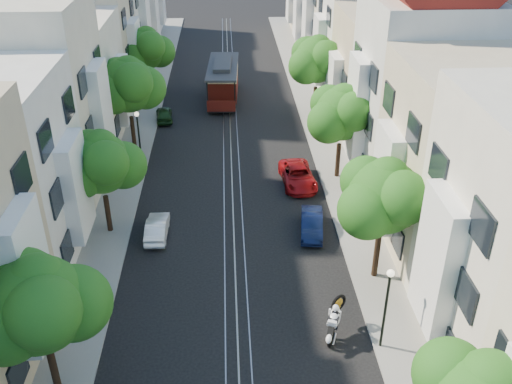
{
  "coord_description": "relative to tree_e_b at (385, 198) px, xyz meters",
  "views": [
    {
      "loc": [
        -0.19,
        -14.24,
        18.51
      ],
      "look_at": [
        1.34,
        14.36,
        2.2
      ],
      "focal_mm": 40.0,
      "sensor_mm": 36.0,
      "label": 1
    }
  ],
  "objects": [
    {
      "name": "lamp_west",
      "position": [
        -13.56,
        13.02,
        -1.89
      ],
      "size": [
        0.32,
        0.32,
        4.16
      ],
      "color": "black",
      "rests_on": "ground"
    },
    {
      "name": "tree_e_c",
      "position": [
        -0.0,
        11.0,
        -0.13
      ],
      "size": [
        4.84,
        3.99,
        6.52
      ],
      "color": "black",
      "rests_on": "ground"
    },
    {
      "name": "lane_line",
      "position": [
        -7.26,
        19.02,
        -4.73
      ],
      "size": [
        0.08,
        80.0,
        0.01
      ],
      "primitive_type": "cube",
      "color": "tan",
      "rests_on": "ground"
    },
    {
      "name": "rail_right",
      "position": [
        -6.71,
        19.02,
        -4.72
      ],
      "size": [
        0.06,
        80.0,
        0.02
      ],
      "primitive_type": "cube",
      "color": "gray",
      "rests_on": "ground"
    },
    {
      "name": "sportbike_rider",
      "position": [
        -2.93,
        -4.16,
        -3.76
      ],
      "size": [
        1.21,
        2.04,
        1.79
      ],
      "rotation": [
        0.0,
        0.0,
        -0.39
      ],
      "color": "black",
      "rests_on": "ground"
    },
    {
      "name": "tree_w_d",
      "position": [
        -14.4,
        27.0,
        -0.13
      ],
      "size": [
        4.84,
        3.99,
        6.52
      ],
      "color": "black",
      "rests_on": "ground"
    },
    {
      "name": "rail_left",
      "position": [
        -7.81,
        19.02,
        -4.72
      ],
      "size": [
        0.06,
        80.0,
        0.02
      ],
      "primitive_type": "cube",
      "color": "gray",
      "rests_on": "ground"
    },
    {
      "name": "ground",
      "position": [
        -7.26,
        19.02,
        -4.73
      ],
      "size": [
        200.0,
        200.0,
        0.0
      ],
      "primitive_type": "plane",
      "color": "black",
      "rests_on": "ground"
    },
    {
      "name": "parked_car_e_mid",
      "position": [
        -2.74,
        4.31,
        -4.15
      ],
      "size": [
        1.65,
        3.64,
        1.16
      ],
      "primitive_type": "imported",
      "rotation": [
        0.0,
        0.0,
        -0.12
      ],
      "color": "#0B153A",
      "rests_on": "ground"
    },
    {
      "name": "rail_slot",
      "position": [
        -7.26,
        19.02,
        -4.72
      ],
      "size": [
        0.06,
        80.0,
        0.02
      ],
      "primitive_type": "cube",
      "color": "gray",
      "rests_on": "ground"
    },
    {
      "name": "townhouses_west",
      "position": [
        -19.13,
        18.94,
        0.35
      ],
      "size": [
        7.75,
        72.0,
        11.76
      ],
      "color": "silver",
      "rests_on": "ground"
    },
    {
      "name": "tree_w_c",
      "position": [
        -14.4,
        16.0,
        0.34
      ],
      "size": [
        5.13,
        4.28,
        7.09
      ],
      "color": "black",
      "rests_on": "ground"
    },
    {
      "name": "tree_e_d",
      "position": [
        0.0,
        22.0,
        0.13
      ],
      "size": [
        5.01,
        4.16,
        6.85
      ],
      "color": "black",
      "rests_on": "ground"
    },
    {
      "name": "tree_w_a",
      "position": [
        -14.4,
        -7.0,
        0.0
      ],
      "size": [
        4.93,
        4.08,
        6.68
      ],
      "color": "black",
      "rests_on": "ground"
    },
    {
      "name": "parked_car_w_far",
      "position": [
        -12.76,
        21.9,
        -4.17
      ],
      "size": [
        1.67,
        3.41,
        1.12
      ],
      "primitive_type": "imported",
      "rotation": [
        0.0,
        0.0,
        3.25
      ],
      "color": "#173615",
      "rests_on": "ground"
    },
    {
      "name": "townhouses_east",
      "position": [
        4.61,
        18.94,
        0.45
      ],
      "size": [
        7.75,
        72.0,
        12.0
      ],
      "color": "beige",
      "rests_on": "ground"
    },
    {
      "name": "cable_car",
      "position": [
        -7.76,
        26.64,
        -2.82
      ],
      "size": [
        3.04,
        8.53,
        3.24
      ],
      "rotation": [
        0.0,
        0.0,
        -0.05
      ],
      "color": "black",
      "rests_on": "ground"
    },
    {
      "name": "parked_car_e_far",
      "position": [
        -2.86,
        10.19,
        -4.11
      ],
      "size": [
        2.39,
        4.63,
        1.25
      ],
      "primitive_type": "imported",
      "rotation": [
        0.0,
        0.0,
        0.07
      ],
      "color": "#9D0E11",
      "rests_on": "ground"
    },
    {
      "name": "tree_w_b",
      "position": [
        -14.4,
        5.0,
        -0.34
      ],
      "size": [
        4.72,
        3.87,
        6.27
      ],
      "color": "black",
      "rests_on": "ground"
    },
    {
      "name": "tree_e_b",
      "position": [
        0.0,
        0.0,
        0.0
      ],
      "size": [
        4.93,
        4.08,
        6.68
      ],
      "color": "black",
      "rests_on": "ground"
    },
    {
      "name": "sidewalk_west",
      "position": [
        -14.51,
        19.02,
        -4.67
      ],
      "size": [
        2.5,
        80.0,
        0.12
      ],
      "primitive_type": "cube",
      "color": "gray",
      "rests_on": "ground"
    },
    {
      "name": "sidewalk_east",
      "position": [
        -0.01,
        19.02,
        -4.67
      ],
      "size": [
        2.5,
        80.0,
        0.12
      ],
      "primitive_type": "cube",
      "color": "gray",
      "rests_on": "ground"
    },
    {
      "name": "parked_car_w_mid",
      "position": [
        -11.66,
        4.44,
        -4.18
      ],
      "size": [
        1.19,
        3.34,
        1.1
      ],
      "primitive_type": "imported",
      "rotation": [
        0.0,
        0.0,
        3.13
      ],
      "color": "white",
      "rests_on": "ground"
    },
    {
      "name": "lamp_east",
      "position": [
        -0.96,
        -4.98,
        -1.89
      ],
      "size": [
        0.32,
        0.32,
        4.16
      ],
      "color": "black",
      "rests_on": "ground"
    }
  ]
}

